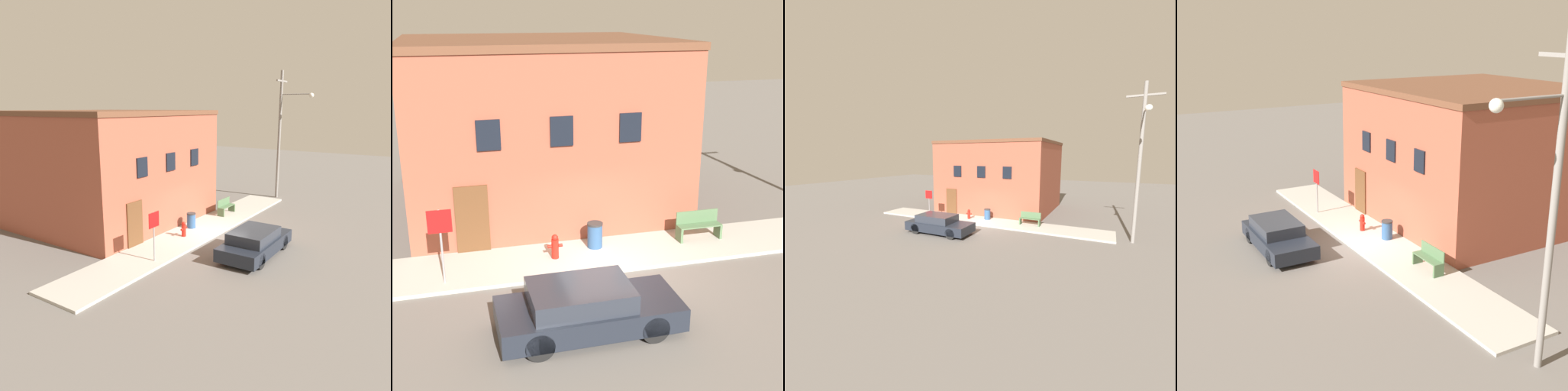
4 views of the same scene
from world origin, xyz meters
TOP-DOWN VIEW (x-y plane):
  - ground_plane at (0.00, 0.00)m, footprint 80.00×80.00m
  - sidewalk at (0.00, 1.20)m, footprint 17.89×2.40m
  - brick_building at (-0.70, 6.73)m, footprint 9.40×8.79m
  - fire_hydrant at (-1.21, 1.24)m, footprint 0.45×0.21m
  - stop_sign at (-4.41, 0.48)m, footprint 0.63×0.06m
  - bench at (3.55, 1.49)m, footprint 1.44×0.44m
  - trash_bin at (0.15, 1.70)m, footprint 0.49×0.49m
  - utility_pole at (9.78, 0.52)m, footprint 1.80×2.33m
  - parked_car at (-1.27, -2.61)m, footprint 4.23×1.82m

SIDE VIEW (x-z plane):
  - ground_plane at x=0.00m, z-range 0.00..0.00m
  - sidewalk at x=0.00m, z-range 0.00..0.11m
  - fire_hydrant at x=-1.21m, z-range 0.11..0.86m
  - trash_bin at x=0.15m, z-range 0.12..0.92m
  - bench at x=3.55m, z-range 0.10..1.01m
  - parked_car at x=-1.27m, z-range -0.01..1.19m
  - stop_sign at x=-4.41m, z-range 0.52..2.62m
  - brick_building at x=-0.70m, z-range 0.00..6.19m
  - utility_pole at x=9.78m, z-range 0.44..9.24m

